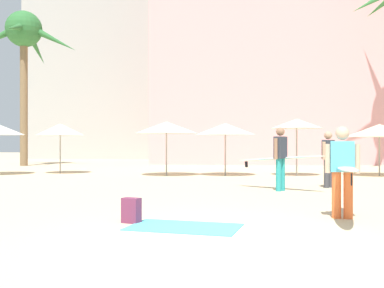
% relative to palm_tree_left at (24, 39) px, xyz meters
% --- Properties ---
extents(ground, '(120.00, 120.00, 0.00)m').
position_rel_palm_tree_left_xyz_m(ground, '(11.90, -20.38, -7.59)').
color(ground, '#C6B28C').
extents(hotel_pink, '(16.72, 11.35, 18.38)m').
position_rel_palm_tree_left_xyz_m(hotel_pink, '(15.59, 7.44, 1.60)').
color(hotel_pink, pink).
rests_on(hotel_pink, ground).
extents(hotel_tower_gray, '(18.39, 10.45, 28.18)m').
position_rel_palm_tree_left_xyz_m(hotel_tower_gray, '(3.89, 16.63, 6.50)').
color(hotel_tower_gray, '#A8A8A3').
rests_on(hotel_tower_gray, ground).
extents(palm_tree_left, '(6.68, 6.74, 9.25)m').
position_rel_palm_tree_left_xyz_m(palm_tree_left, '(0.00, 0.00, 0.00)').
color(palm_tree_left, brown).
rests_on(palm_tree_left, ground).
extents(cafe_umbrella_0, '(2.56, 2.56, 2.24)m').
position_rel_palm_tree_left_xyz_m(cafe_umbrella_0, '(9.52, -7.73, -5.59)').
color(cafe_umbrella_0, gray).
rests_on(cafe_umbrella_0, ground).
extents(cafe_umbrella_1, '(2.09, 2.09, 2.21)m').
position_rel_palm_tree_left_xyz_m(cafe_umbrella_1, '(4.62, -6.65, -5.63)').
color(cafe_umbrella_1, gray).
rests_on(cafe_umbrella_1, ground).
extents(cafe_umbrella_2, '(2.74, 2.74, 2.13)m').
position_rel_palm_tree_left_xyz_m(cafe_umbrella_2, '(18.28, -7.31, -5.72)').
color(cafe_umbrella_2, gray).
rests_on(cafe_umbrella_2, ground).
extents(cafe_umbrella_4, '(2.48, 2.48, 2.17)m').
position_rel_palm_tree_left_xyz_m(cafe_umbrella_4, '(11.95, -7.54, -5.66)').
color(cafe_umbrella_4, gray).
rests_on(cafe_umbrella_4, ground).
extents(cafe_umbrella_6, '(2.10, 2.10, 2.35)m').
position_rel_palm_tree_left_xyz_m(cafe_umbrella_6, '(14.89, -7.50, -5.44)').
color(cafe_umbrella_6, gray).
rests_on(cafe_umbrella_6, ground).
extents(beach_towel, '(1.93, 1.41, 0.01)m').
position_rel_palm_tree_left_xyz_m(beach_towel, '(11.24, -19.37, -7.58)').
color(beach_towel, '#4CC6D6').
rests_on(beach_towel, ground).
extents(backpack, '(0.35, 0.32, 0.42)m').
position_rel_palm_tree_left_xyz_m(backpack, '(10.33, -19.02, -7.38)').
color(backpack, '#712E4C').
rests_on(backpack, ground).
extents(person_near_left, '(0.86, 2.71, 1.63)m').
position_rel_palm_tree_left_xyz_m(person_near_left, '(13.97, -18.44, -6.69)').
color(person_near_left, orange).
rests_on(person_near_left, ground).
extents(person_mid_right, '(2.48, 2.09, 1.79)m').
position_rel_palm_tree_left_xyz_m(person_mid_right, '(13.46, -13.50, -6.64)').
color(person_mid_right, teal).
rests_on(person_mid_right, ground).
extents(person_near_right, '(0.47, 0.52, 1.70)m').
position_rel_palm_tree_left_xyz_m(person_near_right, '(15.02, -12.55, -6.65)').
color(person_near_right, '#3D3D42').
rests_on(person_near_right, ground).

